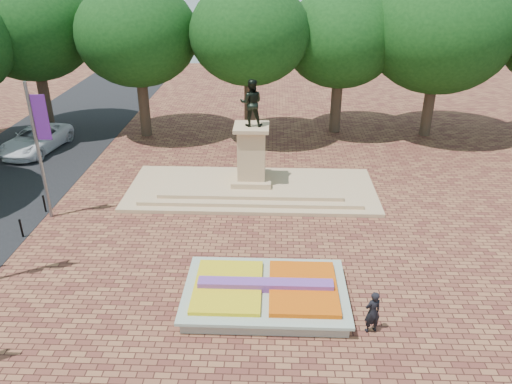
{
  "coord_description": "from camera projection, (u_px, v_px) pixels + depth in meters",
  "views": [
    {
      "loc": [
        1.25,
        -17.77,
        12.21
      ],
      "look_at": [
        0.43,
        3.24,
        2.2
      ],
      "focal_mm": 35.0,
      "sensor_mm": 36.0,
      "label": 1
    }
  ],
  "objects": [
    {
      "name": "flower_bed",
      "position": [
        266.0,
        293.0,
        19.32
      ],
      "size": [
        6.3,
        4.3,
        0.91
      ],
      "color": "gray",
      "rests_on": "ground"
    },
    {
      "name": "van",
      "position": [
        36.0,
        140.0,
        34.02
      ],
      "size": [
        3.54,
        6.25,
        1.65
      ],
      "primitive_type": "imported",
      "rotation": [
        0.0,
        0.0,
        -0.14
      ],
      "color": "silver",
      "rests_on": "ground"
    },
    {
      "name": "ground",
      "position": [
        243.0,
        271.0,
        21.32
      ],
      "size": [
        90.0,
        90.0,
        0.0
      ],
      "primitive_type": "plane",
      "color": "brown",
      "rests_on": "ground"
    },
    {
      "name": "monument",
      "position": [
        252.0,
        177.0,
        28.16
      ],
      "size": [
        14.0,
        6.0,
        6.4
      ],
      "color": "tan",
      "rests_on": "ground"
    },
    {
      "name": "pedestrian",
      "position": [
        373.0,
        312.0,
        17.56
      ],
      "size": [
        0.71,
        0.58,
        1.68
      ],
      "primitive_type": "imported",
      "rotation": [
        0.0,
        0.0,
        3.48
      ],
      "color": "black",
      "rests_on": "ground"
    },
    {
      "name": "tree_row_back",
      "position": [
        292.0,
        43.0,
        34.61
      ],
      "size": [
        44.8,
        8.8,
        10.43
      ],
      "color": "#37291E",
      "rests_on": "ground"
    }
  ]
}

